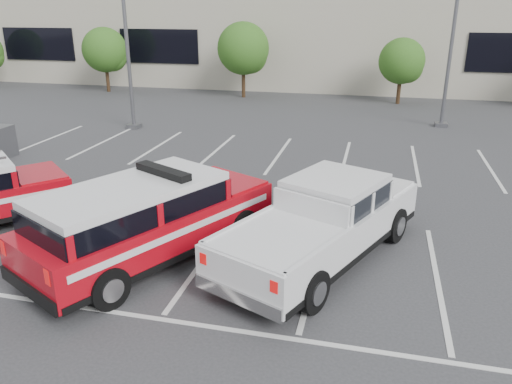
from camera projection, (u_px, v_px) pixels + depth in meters
ground at (208, 254)px, 12.34m from camera, size 120.00×120.00×0.00m
stall_markings at (252, 192)px, 16.44m from camera, size 23.00×15.00×0.01m
convention_building at (338, 20)px, 39.65m from camera, size 60.00×16.99×13.20m
tree_left at (106, 51)px, 34.74m from camera, size 3.07×3.07×4.42m
tree_mid_left at (245, 50)px, 32.43m from camera, size 3.37×3.37×4.85m
tree_mid_right at (403, 63)px, 30.40m from camera, size 2.77×2.77×3.99m
light_pole_left at (125, 19)px, 23.22m from camera, size 0.90×0.60×10.24m
light_pole_mid at (455, 19)px, 23.53m from camera, size 0.90×0.60×10.24m
fire_chief_suv at (149, 225)px, 11.80m from camera, size 4.83×6.54×2.18m
white_pickup at (323, 229)px, 11.88m from camera, size 4.54×6.63×1.93m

